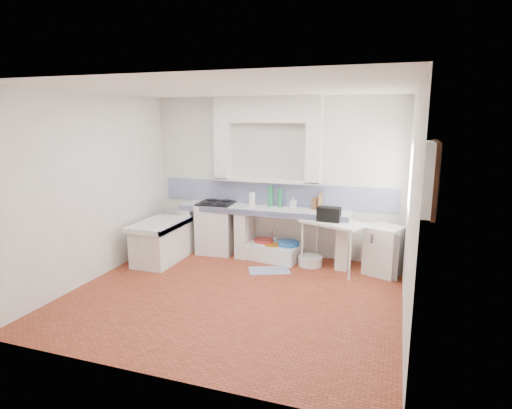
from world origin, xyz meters
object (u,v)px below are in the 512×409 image
(sink, at_px, (271,252))
(stove, at_px, (217,228))
(side_table, at_px, (332,246))
(fridge, at_px, (384,250))

(sink, bearing_deg, stove, -174.25)
(side_table, xyz_separation_m, fridge, (0.80, 0.10, -0.02))
(sink, height_order, fridge, fridge)
(sink, xyz_separation_m, fridge, (1.90, -0.12, 0.26))
(sink, bearing_deg, side_table, -1.70)
(stove, xyz_separation_m, fridge, (2.95, -0.18, -0.07))
(stove, relative_size, side_table, 0.93)
(stove, xyz_separation_m, side_table, (2.16, -0.27, -0.05))
(stove, relative_size, fridge, 1.17)
(stove, bearing_deg, side_table, -10.94)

